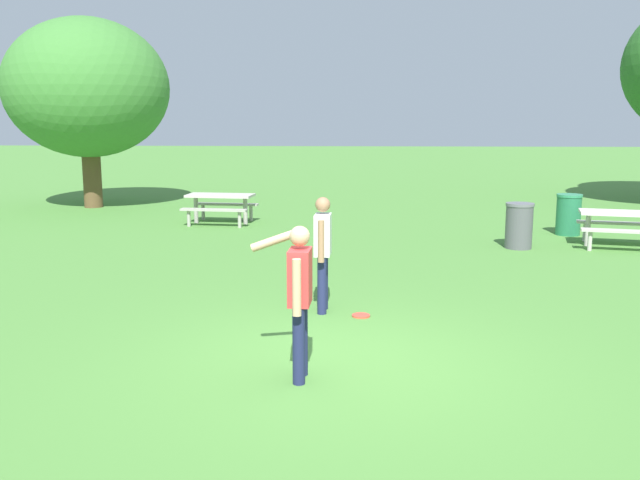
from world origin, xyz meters
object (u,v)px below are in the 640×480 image
person_catcher (299,291)px  trash_can_further_along (568,214)px  picnic_table_far (220,202)px  trash_can_beside_table (519,226)px  person_thrower (323,246)px  tree_tall_left (87,88)px  frisbee (361,316)px  picnic_table_near (622,221)px

person_catcher → trash_can_further_along: person_catcher is taller
picnic_table_far → trash_can_beside_table: trash_can_beside_table is taller
person_thrower → picnic_table_far: bearing=110.8°
person_catcher → tree_tall_left: 16.04m
frisbee → trash_can_beside_table: 6.30m
frisbee → trash_can_beside_table: trash_can_beside_table is taller
person_thrower → frisbee: 1.10m
picnic_table_near → trash_can_beside_table: 2.20m
person_thrower → trash_can_beside_table: (3.88, 5.09, -0.46)m
tree_tall_left → trash_can_beside_table: bearing=-28.2°
trash_can_beside_table → person_catcher: bearing=-117.4°
frisbee → trash_can_further_along: (4.88, 7.11, 0.47)m
frisbee → picnic_table_far: (-3.63, 8.37, 0.55)m
trash_can_further_along → trash_can_beside_table: bearing=-130.8°
person_catcher → trash_can_beside_table: size_ratio=1.71×
person_thrower → frisbee: bearing=-23.2°
person_thrower → picnic_table_far: (-3.09, 8.13, -0.38)m
frisbee → tree_tall_left: (-8.22, 11.52, 3.57)m
person_catcher → trash_can_beside_table: 8.69m
picnic_table_far → tree_tall_left: bearing=145.5°
frisbee → tree_tall_left: tree_tall_left is taller
person_catcher → tree_tall_left: (-7.56, 13.90, 2.62)m
person_catcher → frisbee: bearing=74.6°
picnic_table_near → trash_can_beside_table: size_ratio=2.05×
person_thrower → person_catcher: 2.62m
trash_can_beside_table → trash_can_further_along: (1.54, 1.79, 0.00)m
picnic_table_near → tree_tall_left: (-13.74, 5.99, 3.02)m
frisbee → tree_tall_left: bearing=125.5°
frisbee → trash_can_beside_table: size_ratio=0.26×
person_thrower → picnic_table_far: size_ratio=0.90×
frisbee → trash_can_beside_table: (3.33, 5.32, 0.47)m
person_catcher → picnic_table_far: bearing=105.5°
picnic_table_near → picnic_table_far: size_ratio=1.08×
picnic_table_far → person_thrower: bearing=-69.2°
tree_tall_left → trash_can_further_along: bearing=-18.6°
person_catcher → trash_can_further_along: size_ratio=1.71×
tree_tall_left → frisbee: bearing=-54.5°
person_thrower → trash_can_beside_table: 6.42m
person_thrower → picnic_table_near: (6.07, 5.29, -0.38)m
person_catcher → frisbee: person_catcher is taller
picnic_table_near → tree_tall_left: tree_tall_left is taller
tree_tall_left → picnic_table_near: bearing=-23.6°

